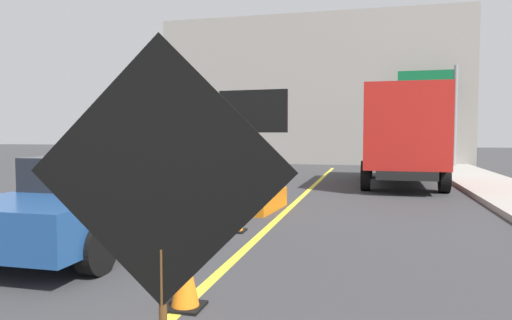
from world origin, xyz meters
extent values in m
cube|color=yellow|center=(0.00, 6.00, 0.00)|extent=(0.14, 36.00, 0.01)
cube|color=orange|center=(0.60, 3.44, 1.52)|extent=(1.55, 0.22, 1.56)
cube|color=black|center=(0.60, 3.42, 1.52)|extent=(1.62, 0.21, 1.63)
cube|color=black|center=(0.60, 3.46, 1.52)|extent=(0.28, 0.04, 0.52)
cube|color=orange|center=(-0.77, 11.05, 0.23)|extent=(1.26, 1.89, 0.45)
cylinder|color=#4C4C4C|center=(-0.77, 11.05, 1.10)|extent=(0.10, 0.10, 1.30)
cube|color=black|center=(-0.77, 11.05, 2.23)|extent=(1.60, 0.23, 0.95)
sphere|color=yellow|center=(-0.21, 11.05, 2.23)|extent=(0.09, 0.09, 0.09)
sphere|color=yellow|center=(-0.51, 11.07, 2.23)|extent=(0.09, 0.09, 0.09)
sphere|color=yellow|center=(-0.81, 11.10, 2.23)|extent=(0.09, 0.09, 0.09)
sphere|color=yellow|center=(-1.11, 11.13, 2.23)|extent=(0.09, 0.09, 0.09)
sphere|color=yellow|center=(-1.28, 11.14, 2.41)|extent=(0.09, 0.09, 0.09)
sphere|color=yellow|center=(-1.28, 11.14, 2.04)|extent=(0.09, 0.09, 0.09)
cube|color=black|center=(2.82, 17.27, 0.57)|extent=(1.74, 6.59, 0.25)
cube|color=silver|center=(2.86, 19.63, 1.65)|extent=(2.36, 1.88, 1.90)
cube|color=red|center=(2.80, 16.27, 1.92)|extent=(2.40, 4.50, 2.44)
cylinder|color=black|center=(1.74, 19.52, 0.45)|extent=(0.29, 0.90, 0.90)
cylinder|color=black|center=(3.97, 19.48, 0.45)|extent=(0.29, 0.90, 0.90)
cylinder|color=black|center=(1.67, 15.32, 0.45)|extent=(0.29, 0.90, 0.90)
cylinder|color=black|center=(3.90, 15.29, 0.45)|extent=(0.29, 0.90, 0.90)
cube|color=navy|center=(-2.36, 7.41, 0.58)|extent=(1.95, 4.58, 0.60)
cube|color=black|center=(-2.36, 7.64, 1.13)|extent=(1.70, 2.06, 0.50)
cylinder|color=black|center=(-1.44, 5.89, 0.33)|extent=(0.22, 0.66, 0.66)
cylinder|color=black|center=(-1.43, 8.91, 0.33)|extent=(0.22, 0.66, 0.66)
cylinder|color=black|center=(-3.27, 8.92, 0.33)|extent=(0.22, 0.66, 0.66)
cylinder|color=gray|center=(5.76, 25.27, 2.50)|extent=(0.18, 0.18, 5.00)
cube|color=#0F6033|center=(4.36, 25.31, 4.15)|extent=(2.60, 0.14, 1.30)
cube|color=white|center=(4.36, 25.34, 4.15)|extent=(1.82, 0.06, 0.18)
cube|color=gray|center=(-1.53, 31.35, 4.13)|extent=(17.08, 9.88, 8.25)
cube|color=black|center=(0.04, 5.14, 0.01)|extent=(0.36, 0.36, 0.03)
cone|color=orange|center=(0.04, 5.14, 0.37)|extent=(0.28, 0.28, 0.68)
cylinder|color=white|center=(0.04, 5.14, 0.40)|extent=(0.19, 0.19, 0.08)
cube|color=black|center=(-0.50, 8.72, 0.01)|extent=(0.36, 0.36, 0.03)
cone|color=orange|center=(-0.50, 8.72, 0.39)|extent=(0.28, 0.28, 0.73)
cylinder|color=white|center=(-0.50, 8.72, 0.43)|extent=(0.19, 0.19, 0.08)
camera|label=1|loc=(1.81, 0.88, 1.75)|focal=32.75mm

